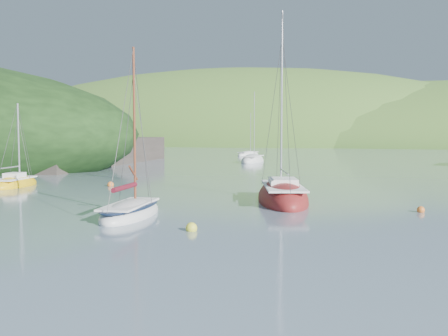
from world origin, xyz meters
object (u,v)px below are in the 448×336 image
(daysailer_white, at_px, (130,212))
(distant_sloop_a, at_px, (253,161))
(sloop_red, at_px, (283,198))
(distant_sloop_c, at_px, (248,155))
(sailboat_yellow, at_px, (16,184))

(daysailer_white, xyz_separation_m, distant_sloop_a, (-8.60, 46.32, -0.03))
(sloop_red, bearing_deg, distant_sloop_c, 90.09)
(sailboat_yellow, bearing_deg, sloop_red, -17.20)
(daysailer_white, distance_m, distant_sloop_c, 66.47)
(sloop_red, height_order, sailboat_yellow, sloop_red)
(sloop_red, relative_size, sailboat_yellow, 1.78)
(distant_sloop_a, bearing_deg, distant_sloop_c, 106.53)
(sailboat_yellow, relative_size, distant_sloop_c, 0.83)
(daysailer_white, height_order, sloop_red, sloop_red)
(daysailer_white, distance_m, sloop_red, 9.74)
(sailboat_yellow, bearing_deg, distant_sloop_a, 64.46)
(daysailer_white, bearing_deg, sailboat_yellow, 139.92)
(daysailer_white, relative_size, distant_sloop_c, 1.06)
(sloop_red, distance_m, distant_sloop_a, 41.01)
(daysailer_white, xyz_separation_m, sailboat_yellow, (-15.80, 8.84, -0.04))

